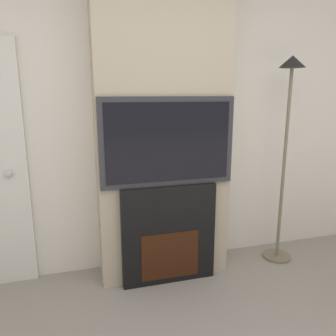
{
  "coord_description": "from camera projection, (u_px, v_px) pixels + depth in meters",
  "views": [
    {
      "loc": [
        -0.69,
        -0.81,
        1.58
      ],
      "look_at": [
        0.0,
        1.65,
        0.99
      ],
      "focal_mm": 35.0,
      "sensor_mm": 36.0,
      "label": 1
    }
  ],
  "objects": [
    {
      "name": "wall_back",
      "position": [
        156.0,
        119.0,
        2.9
      ],
      "size": [
        6.0,
        0.06,
        2.7
      ],
      "color": "silver",
      "rests_on": "ground_plane"
    },
    {
      "name": "chimney_breast",
      "position": [
        162.0,
        121.0,
        2.7
      ],
      "size": [
        1.1,
        0.35,
        2.7
      ],
      "color": "tan",
      "rests_on": "ground_plane"
    },
    {
      "name": "floor_lamp",
      "position": [
        287.0,
        128.0,
        2.92
      ],
      "size": [
        0.27,
        0.27,
        1.89
      ],
      "color": "#726651",
      "rests_on": "ground_plane"
    },
    {
      "name": "television",
      "position": [
        168.0,
        142.0,
        2.57
      ],
      "size": [
        1.08,
        0.07,
        0.7
      ],
      "color": "#2D2D33",
      "rests_on": "fireplace"
    },
    {
      "name": "fireplace",
      "position": [
        168.0,
        234.0,
        2.75
      ],
      "size": [
        0.79,
        0.15,
        0.85
      ],
      "color": "black",
      "rests_on": "ground_plane"
    }
  ]
}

